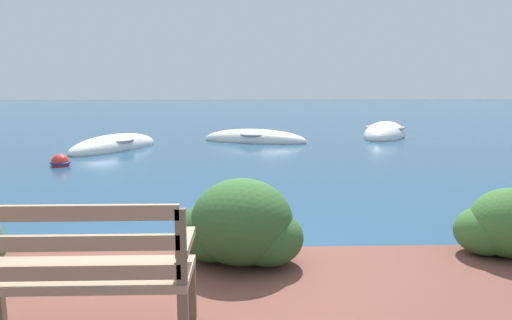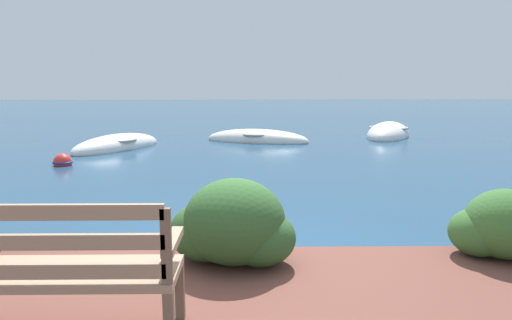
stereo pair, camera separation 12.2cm
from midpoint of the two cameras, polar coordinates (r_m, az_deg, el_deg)
ground_plane at (r=4.62m, az=-3.16°, el=-13.38°), size 80.00×80.00×0.00m
park_bench at (r=3.05m, az=-22.39°, el=-12.48°), size 1.36×0.48×0.93m
hedge_clump_left at (r=4.07m, az=-2.87°, el=-8.35°), size 1.13×0.81×0.77m
hedge_clump_centre at (r=4.80m, az=28.42°, el=-7.37°), size 0.94×0.68×0.64m
rowboat_nearest at (r=12.86m, az=-17.55°, el=1.57°), size 2.37×3.06×0.69m
rowboat_mid at (r=13.79m, az=-0.42°, el=2.56°), size 3.33×1.95×0.66m
rowboat_far at (r=15.60m, az=15.57°, el=3.12°), size 2.43×3.19×0.85m
mooring_buoy at (r=10.75m, az=-23.56°, el=-0.32°), size 0.42×0.42×0.38m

